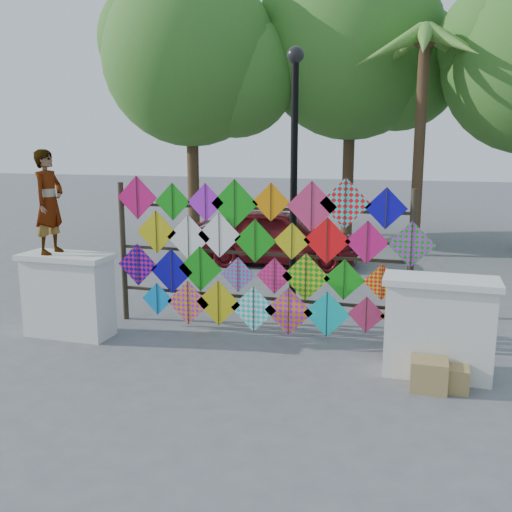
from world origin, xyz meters
name	(u,v)px	position (x,y,z in m)	size (l,w,h in m)	color
ground	(240,348)	(0.00, 0.00, 0.00)	(80.00, 80.00, 0.00)	slate
parapet_left	(68,294)	(-2.70, -0.20, 0.65)	(1.40, 0.65, 1.28)	white
parapet_right	(439,327)	(2.70, -0.20, 0.65)	(1.40, 0.65, 1.28)	white
kite_rack	(259,257)	(0.06, 0.72, 1.22)	(4.97, 0.24, 2.44)	black
tree_west	(194,59)	(-4.40, 9.03, 5.38)	(5.85, 5.20, 8.01)	#4E3721
tree_mid	(355,48)	(0.11, 11.03, 5.77)	(6.30, 5.60, 8.61)	#4E3721
palm_tree	(424,60)	(2.20, 8.00, 4.95)	(3.62, 3.62, 5.83)	#4E3721
vendor_woman	(49,202)	(-2.93, -0.20, 2.06)	(0.57, 0.37, 1.55)	#99999E
sedan	(277,236)	(-0.99, 5.85, 0.69)	(1.63, 4.06, 1.38)	maroon
lamppost	(294,157)	(0.30, 2.00, 2.69)	(0.28, 0.28, 4.46)	black
cardboard_box_near	(429,375)	(2.61, -0.68, 0.19)	(0.43, 0.38, 0.38)	#A1894E
cardboard_box_far	(453,378)	(2.89, -0.62, 0.15)	(0.36, 0.33, 0.30)	#A1894E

